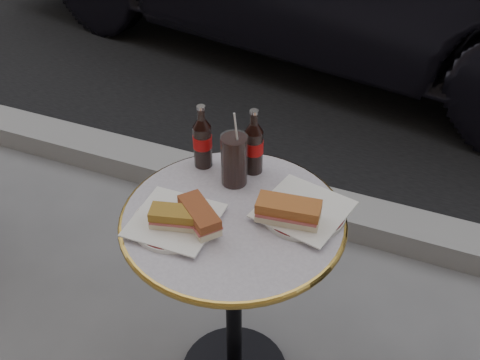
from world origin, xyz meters
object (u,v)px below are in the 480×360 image
at_px(bistro_table, 234,305).
at_px(cola_glass, 234,160).
at_px(plate_left, 175,222).
at_px(cola_bottle_left, 202,136).
at_px(cola_bottle_right, 254,141).
at_px(plate_right, 303,212).

distance_m(bistro_table, cola_glass, 0.47).
bearing_deg(plate_left, cola_glass, 71.86).
height_order(plate_left, cola_glass, cola_glass).
xyz_separation_m(bistro_table, plate_left, (-0.13, -0.09, 0.37)).
bearing_deg(plate_left, cola_bottle_left, 99.24).
relative_size(cola_bottle_left, cola_glass, 1.29).
relative_size(plate_left, cola_bottle_right, 1.10).
bearing_deg(cola_bottle_left, cola_glass, -19.44).
bearing_deg(plate_right, bistro_table, -154.34).
height_order(cola_bottle_left, cola_bottle_right, cola_bottle_right).
bearing_deg(cola_glass, plate_left, -108.14).
xyz_separation_m(bistro_table, plate_right, (0.17, 0.08, 0.37)).
height_order(bistro_table, cola_bottle_left, cola_bottle_left).
height_order(plate_left, cola_bottle_left, cola_bottle_left).
distance_m(plate_right, cola_glass, 0.25).
relative_size(plate_right, cola_glass, 1.47).
relative_size(bistro_table, plate_right, 3.12).
bearing_deg(bistro_table, cola_bottle_right, 96.72).
height_order(bistro_table, plate_right, plate_right).
bearing_deg(cola_bottle_left, bistro_table, -46.10).
xyz_separation_m(plate_left, plate_right, (0.30, 0.17, 0.00)).
bearing_deg(cola_glass, cola_bottle_right, 67.66).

